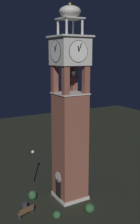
{
  "coord_description": "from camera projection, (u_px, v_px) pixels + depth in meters",
  "views": [
    {
      "loc": [
        22.92,
        -13.34,
        14.61
      ],
      "look_at": [
        0.0,
        0.0,
        9.16
      ],
      "focal_mm": 43.85,
      "sensor_mm": 36.0,
      "label": 1
    }
  ],
  "objects": [
    {
      "name": "ground",
      "position": [
        70.0,
        197.0,
        28.92
      ],
      "size": [
        80.0,
        80.0,
        0.0
      ],
      "primitive_type": "plane",
      "color": "black"
    },
    {
      "name": "clock_tower",
      "position": [
        70.0,
        121.0,
        27.26
      ],
      "size": [
        3.38,
        3.38,
        19.41
      ],
      "color": "brown",
      "rests_on": "ground"
    },
    {
      "name": "park_bench",
      "position": [
        26.0,
        212.0,
        25.29
      ],
      "size": [
        0.84,
        1.66,
        0.95
      ],
      "color": "brown",
      "rests_on": "ground"
    },
    {
      "name": "lamp_post",
      "position": [
        33.0,
        161.0,
        31.48
      ],
      "size": [
        0.36,
        0.36,
        4.03
      ],
      "color": "black",
      "rests_on": "ground"
    },
    {
      "name": "trash_bin",
      "position": [
        25.0,
        207.0,
        26.29
      ],
      "size": [
        0.52,
        0.52,
        0.8
      ],
      "primitive_type": "cylinder",
      "color": "#2D2D33",
      "rests_on": "ground"
    },
    {
      "name": "shrub_near_entry",
      "position": [
        57.0,
        215.0,
        24.96
      ],
      "size": [
        0.75,
        0.75,
        0.74
      ],
      "primitive_type": "ellipsoid",
      "color": "#28562D",
      "rests_on": "ground"
    },
    {
      "name": "shrub_left_of_tower",
      "position": [
        90.0,
        208.0,
        25.91
      ],
      "size": [
        0.96,
        0.96,
        0.91
      ],
      "primitive_type": "ellipsoid",
      "color": "#28562D",
      "rests_on": "ground"
    },
    {
      "name": "shrub_behind_bench",
      "position": [
        32.0,
        195.0,
        28.23
      ],
      "size": [
        0.85,
        0.85,
        0.99
      ],
      "primitive_type": "ellipsoid",
      "color": "#28562D",
      "rests_on": "ground"
    }
  ]
}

